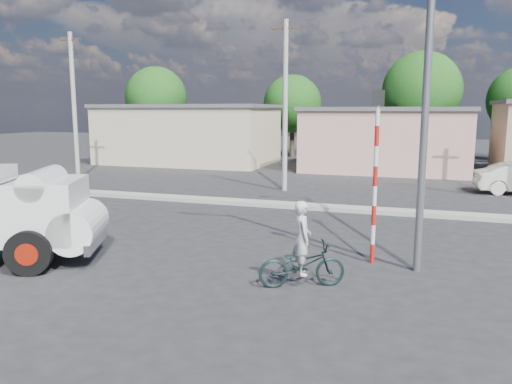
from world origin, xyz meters
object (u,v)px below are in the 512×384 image
(traffic_pole, at_px, (376,162))
(streetlight, at_px, (421,62))
(bicycle, at_px, (302,265))
(cyclist, at_px, (302,251))

(traffic_pole, bearing_deg, streetlight, -17.73)
(traffic_pole, relative_size, streetlight, 0.48)
(bicycle, relative_size, cyclist, 1.18)
(streetlight, bearing_deg, bicycle, -138.87)
(cyclist, relative_size, streetlight, 0.18)
(traffic_pole, xyz_separation_m, streetlight, (0.94, -0.30, 2.37))
(cyclist, relative_size, traffic_pole, 0.38)
(traffic_pole, distance_m, streetlight, 2.56)
(cyclist, xyz_separation_m, streetlight, (2.25, 1.97, 4.14))
(cyclist, distance_m, traffic_pole, 3.17)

